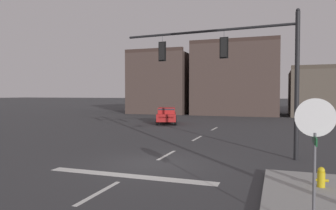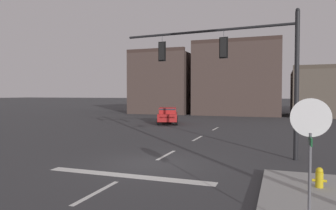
% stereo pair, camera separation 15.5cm
% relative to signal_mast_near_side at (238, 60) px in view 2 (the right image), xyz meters
% --- Properties ---
extents(ground_plane, '(400.00, 400.00, 0.00)m').
position_rel_signal_mast_near_side_xyz_m(ground_plane, '(-3.21, -3.13, -4.50)').
color(ground_plane, '#353538').
extents(stop_bar_paint, '(6.40, 0.50, 0.01)m').
position_rel_signal_mast_near_side_xyz_m(stop_bar_paint, '(-3.21, -5.13, -4.49)').
color(stop_bar_paint, silver).
rests_on(stop_bar_paint, ground).
extents(lane_centreline, '(0.16, 26.40, 0.01)m').
position_rel_signal_mast_near_side_xyz_m(lane_centreline, '(-3.21, -1.13, -4.49)').
color(lane_centreline, silver).
rests_on(lane_centreline, ground).
extents(signal_mast_near_side, '(8.55, 0.84, 6.65)m').
position_rel_signal_mast_near_side_xyz_m(signal_mast_near_side, '(0.00, 0.00, 0.00)').
color(signal_mast_near_side, black).
rests_on(signal_mast_near_side, ground).
extents(stop_sign, '(0.76, 0.64, 2.83)m').
position_rel_signal_mast_near_side_xyz_m(stop_sign, '(2.44, -8.33, -2.35)').
color(stop_sign, '#56565B').
rests_on(stop_sign, ground).
extents(car_lot_nearside, '(3.06, 4.74, 1.61)m').
position_rel_signal_mast_near_side_xyz_m(car_lot_nearside, '(-8.43, 13.64, -3.64)').
color(car_lot_nearside, '#A81E1E').
rests_on(car_lot_nearside, ground).
extents(fire_hydrant, '(0.40, 0.30, 0.75)m').
position_rel_signal_mast_near_side_xyz_m(fire_hydrant, '(2.99, -4.90, -4.17)').
color(fire_hydrant, gold).
rests_on(fire_hydrant, ground).
extents(building_row, '(48.72, 13.93, 11.45)m').
position_rel_signal_mast_near_side_xyz_m(building_row, '(5.58, 32.16, 0.08)').
color(building_row, '#473833').
rests_on(building_row, ground).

